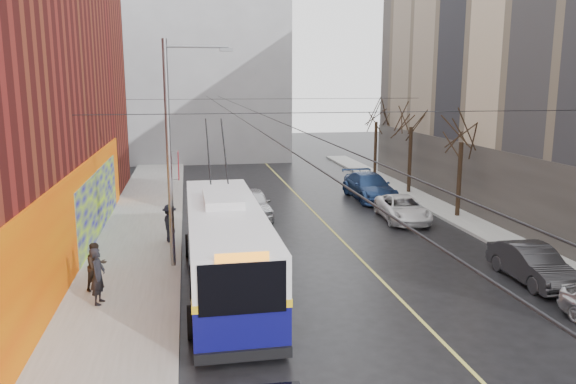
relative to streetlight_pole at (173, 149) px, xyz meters
name	(u,v)px	position (x,y,z in m)	size (l,w,h in m)	color
ground	(421,382)	(6.14, -10.00, -4.85)	(140.00, 140.00, 0.00)	black
sidewalk_left	(134,254)	(-1.86, 2.00, -4.77)	(4.00, 60.00, 0.15)	gray
sidewalk_right	(496,236)	(15.14, 2.00, -4.77)	(2.00, 60.00, 0.15)	gray
lane_line	(335,234)	(7.64, 4.00, -4.84)	(0.12, 50.00, 0.01)	#BFB74C
building_far	(180,65)	(0.14, 34.99, 4.17)	(20.50, 12.10, 18.00)	gray
streetlight_pole	(173,149)	(0.00, 0.00, 0.00)	(2.65, 0.60, 9.00)	slate
catenary_wires	(251,107)	(3.60, 4.77, 1.40)	(18.00, 60.00, 0.22)	black
tree_near	(462,128)	(15.14, 6.00, 0.13)	(3.20, 3.20, 6.40)	black
tree_mid	(412,115)	(15.14, 13.00, 0.41)	(3.20, 3.20, 6.68)	black
tree_far	(377,112)	(15.14, 20.00, 0.30)	(3.20, 3.20, 6.57)	black
pigeons_flying	(268,69)	(3.75, 0.00, 3.05)	(1.86, 1.49, 1.22)	slate
trolleybus	(226,245)	(1.79, -2.51, -3.24)	(2.93, 12.26, 5.78)	#0B0A4E
parked_car_b	(532,264)	(13.14, -3.92, -4.15)	(1.48, 4.23, 1.40)	#28282B
parked_car_c	(403,208)	(11.94, 6.00, -4.18)	(2.20, 4.78, 1.33)	silver
parked_car_d	(369,187)	(11.94, 11.74, -4.02)	(2.31, 5.69, 1.65)	navy
following_car	(252,204)	(3.98, 8.11, -4.06)	(1.87, 4.64, 1.58)	silver
pedestrian_a	(98,276)	(-2.50, -3.64, -3.74)	(0.70, 0.46, 1.91)	black
pedestrian_b	(96,266)	(-2.75, -2.27, -3.84)	(0.83, 0.65, 1.71)	black
pedestrian_c	(170,223)	(-0.36, 3.46, -3.82)	(1.13, 0.65, 1.75)	black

